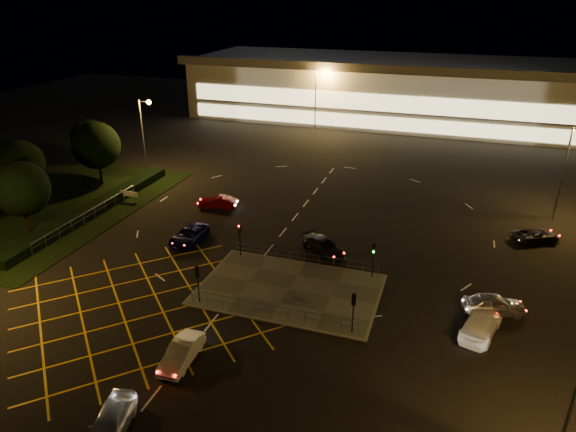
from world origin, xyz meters
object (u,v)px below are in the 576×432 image
(car_left_blue, at_px, (189,235))
(car_circ_red, at_px, (218,202))
(car_east_grey, at_px, (536,236))
(car_queue_white, at_px, (182,353))
(car_right_silver, at_px, (494,304))
(car_approach_white, at_px, (481,325))
(signal_se, at_px, (354,305))
(car_far_dkgrey, at_px, (324,246))
(signal_nw, at_px, (240,233))
(signal_ne, at_px, (374,253))
(signal_sw, at_px, (198,277))
(car_near_silver, at_px, (111,423))

(car_left_blue, distance_m, car_circ_red, 8.49)
(car_circ_red, xyz_separation_m, car_east_grey, (32.60, 2.18, -0.06))
(car_queue_white, relative_size, car_right_silver, 0.94)
(car_approach_white, bearing_deg, car_circ_red, -13.05)
(signal_se, relative_size, car_queue_white, 0.74)
(car_east_grey, bearing_deg, car_approach_white, 132.91)
(car_far_dkgrey, height_order, car_right_silver, car_right_silver)
(car_queue_white, distance_m, car_left_blue, 17.59)
(signal_nw, xyz_separation_m, car_east_grey, (25.70, 11.80, -1.74))
(car_left_blue, height_order, car_right_silver, car_right_silver)
(car_left_blue, bearing_deg, car_far_dkgrey, 6.59)
(signal_ne, distance_m, car_east_grey, 18.16)
(car_queue_white, relative_size, car_left_blue, 0.84)
(signal_sw, bearing_deg, signal_nw, -90.00)
(car_far_dkgrey, xyz_separation_m, car_approach_white, (13.55, -8.22, 0.03))
(signal_se, height_order, car_circ_red, signal_se)
(signal_se, height_order, signal_nw, same)
(car_right_silver, bearing_deg, car_far_dkgrey, 55.55)
(signal_se, relative_size, signal_ne, 1.00)
(signal_sw, relative_size, car_near_silver, 0.69)
(signal_se, distance_m, car_near_silver, 16.82)
(car_east_grey, relative_size, car_approach_white, 0.88)
(car_approach_white, bearing_deg, signal_ne, -16.02)
(signal_ne, relative_size, car_left_blue, 0.62)
(car_near_silver, xyz_separation_m, car_queue_white, (0.69, 6.51, -0.07))
(signal_se, xyz_separation_m, car_east_grey, (13.70, 19.79, -1.74))
(car_circ_red, bearing_deg, car_near_silver, 2.93)
(signal_ne, height_order, car_east_grey, signal_ne)
(signal_ne, relative_size, car_far_dkgrey, 0.64)
(signal_nw, relative_size, car_left_blue, 0.62)
(car_queue_white, height_order, car_left_blue, same)
(signal_nw, relative_size, car_far_dkgrey, 0.64)
(car_near_silver, relative_size, car_approach_white, 0.89)
(signal_ne, relative_size, car_near_silver, 0.69)
(signal_nw, distance_m, car_approach_white, 21.26)
(car_queue_white, distance_m, car_approach_white, 20.62)
(car_east_grey, bearing_deg, car_near_silver, 113.24)
(car_approach_white, bearing_deg, car_near_silver, 54.85)
(car_left_blue, relative_size, car_right_silver, 1.12)
(signal_nw, bearing_deg, car_approach_white, -14.23)
(car_near_silver, height_order, car_far_dkgrey, car_near_silver)
(car_circ_red, height_order, car_approach_white, car_approach_white)
(signal_se, distance_m, car_right_silver, 11.28)
(car_far_dkgrey, bearing_deg, car_east_grey, -30.07)
(signal_se, bearing_deg, car_east_grey, -124.68)
(car_near_silver, xyz_separation_m, car_right_silver, (20.10, 18.80, -0.00))
(signal_nw, xyz_separation_m, car_right_silver, (21.53, -2.17, -1.59))
(signal_sw, bearing_deg, car_far_dkgrey, -122.46)
(signal_sw, height_order, car_left_blue, signal_sw)
(car_near_silver, bearing_deg, car_east_grey, 37.52)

